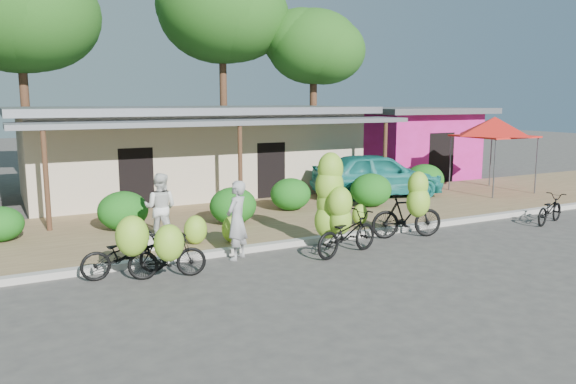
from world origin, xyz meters
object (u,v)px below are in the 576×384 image
Objects in this scene: tree_far_center at (13,8)px; bike_center at (338,214)px; sack_near at (162,241)px; bike_far_right at (550,209)px; teal_van at (377,174)px; bike_right at (410,211)px; bike_far_left at (126,250)px; bike_left at (168,253)px; red_canopy at (495,127)px; tree_near_right at (309,45)px; tree_center_right at (217,10)px; vendor at (237,220)px; sack_far at (148,241)px; bystander at (160,207)px.

tree_far_center is 4.05× the size of bike_center.
bike_far_right is at bearing -11.36° from sack_near.
bike_right is at bearing 166.60° from teal_van.
bike_far_right is at bearing -106.43° from bike_center.
bike_far_right is 11.18m from sack_near.
tree_far_center is at bearing 1.66° from bike_far_left.
bike_far_left is 0.88m from bike_left.
red_canopy is 15.29m from bike_far_left.
tree_far_center reaches higher than tree_near_right.
tree_center_right is 4.30× the size of bike_center.
vendor is (1.83, 0.79, 0.33)m from bike_left.
bike_left is (-13.93, -4.50, -2.04)m from red_canopy.
tree_near_right is 18.66m from bike_left.
bike_left is 0.81× the size of bike_right.
tree_far_center reaches higher than bike_far_left.
sack_far is at bearing -81.13° from tree_far_center.
sack_far is 0.44× the size of bystander.
tree_near_right is 1.70× the size of teal_van.
tree_far_center is 1.20× the size of tree_near_right.
vendor is 0.38× the size of teal_van.
teal_van is (2.21, -10.19, -6.98)m from tree_center_right.
tree_center_right reaches higher than bike_far_left.
bike_center is 7.51m from teal_van.
bike_center is 7.26m from bike_far_right.
tree_far_center is 4.76× the size of bike_right.
red_canopy reaches higher than bike_left.
bike_left is (-11.14, -13.83, -5.71)m from tree_near_right.
bike_center is 1.18× the size of bike_right.
sack_far is at bearing 88.71° from bike_right.
tree_far_center reaches higher than bike_right.
tree_center_right is 4.76m from tree_near_right.
red_canopy is 2.01× the size of bike_far_right.
bike_right is at bearing -151.14° from red_canopy.
red_canopy is 13.53m from bystander.
red_canopy reaches higher than bystander.
bike_left is 0.90× the size of vendor.
bike_center is (4.88, -0.34, 0.36)m from bike_far_left.
vendor reaches higher than bike_left.
bike_far_left is 1.05× the size of bike_far_right.
bike_left is 0.34× the size of teal_van.
bike_center is at bearing -28.46° from sack_far.
vendor is at bearing -125.52° from tree_near_right.
bystander is at bearing -172.54° from red_canopy.
tree_near_right is at bearing -3.36° from bike_right.
bike_center is at bearing 126.76° from vendor.
bike_far_right is 6.05m from teal_van.
tree_near_right is 10.41m from red_canopy.
tree_far_center is 5.54× the size of bike_far_right.
red_canopy is at bearing -140.78° from bystander.
sack_near is (-6.69, -13.65, -7.64)m from tree_center_right.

